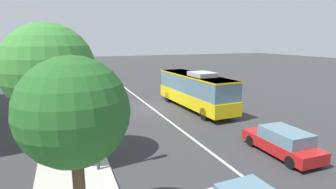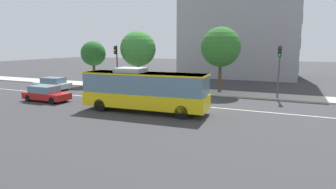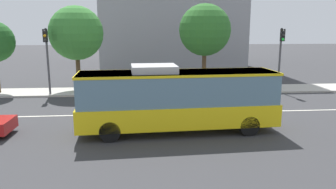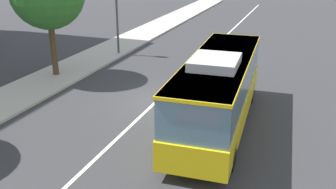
{
  "view_description": "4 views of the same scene",
  "coord_description": "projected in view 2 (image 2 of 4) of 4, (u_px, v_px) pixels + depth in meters",
  "views": [
    {
      "loc": [
        -22.67,
        7.3,
        6.17
      ],
      "look_at": [
        0.34,
        -1.8,
        1.04
      ],
      "focal_mm": 28.34,
      "sensor_mm": 36.0,
      "label": 1
    },
    {
      "loc": [
        8.5,
        -22.76,
        5.2
      ],
      "look_at": [
        -0.88,
        -0.95,
        1.02
      ],
      "focal_mm": 29.86,
      "sensor_mm": 36.0,
      "label": 2
    },
    {
      "loc": [
        -3.59,
        -19.66,
        5.31
      ],
      "look_at": [
        -2.08,
        -1.86,
        1.6
      ],
      "focal_mm": 35.04,
      "sensor_mm": 36.0,
      "label": 3
    },
    {
      "loc": [
        -16.97,
        -6.9,
        7.43
      ],
      "look_at": [
        -1.82,
        -1.31,
        1.22
      ],
      "focal_mm": 41.01,
      "sensor_mm": 36.0,
      "label": 4
    }
  ],
  "objects": [
    {
      "name": "sedan_silver",
      "position": [
        52.0,
        84.0,
        33.2
      ],
      "size": [
        4.57,
        1.99,
        1.46
      ],
      "rotation": [
        0.0,
        0.0,
        3.18
      ],
      "color": "#B7BABF",
      "rests_on": "ground_plane"
    },
    {
      "name": "lane_centre_line",
      "position": [
        181.0,
        105.0,
        24.8
      ],
      "size": [
        76.0,
        0.16,
        0.01
      ],
      "primitive_type": "cube",
      "color": "silver",
      "rests_on": "ground_plane"
    },
    {
      "name": "transit_bus",
      "position": [
        144.0,
        89.0,
        21.91
      ],
      "size": [
        10.12,
        3.03,
        3.46
      ],
      "rotation": [
        0.0,
        0.0,
        0.05
      ],
      "color": "yellow",
      "rests_on": "ground_plane"
    },
    {
      "name": "street_tree_kerbside_centre",
      "position": [
        138.0,
        49.0,
        34.57
      ],
      "size": [
        4.4,
        4.4,
        7.0
      ],
      "color": "#4C3823",
      "rests_on": "ground_plane"
    },
    {
      "name": "traffic_light_near_corner",
      "position": [
        116.0,
        59.0,
        33.71
      ],
      "size": [
        0.34,
        0.62,
        5.2
      ],
      "rotation": [
        0.0,
        0.0,
        -1.5
      ],
      "color": "#47474C",
      "rests_on": "ground_plane"
    },
    {
      "name": "sedan_red",
      "position": [
        46.0,
        94.0,
        26.33
      ],
      "size": [
        4.51,
        1.85,
        1.46
      ],
      "rotation": [
        0.0,
        0.0,
        -0.01
      ],
      "color": "#B21919",
      "rests_on": "ground_plane"
    },
    {
      "name": "street_tree_kerbside_left",
      "position": [
        221.0,
        47.0,
        29.89
      ],
      "size": [
        4.26,
        4.26,
        7.18
      ],
      "color": "#4C3823",
      "rests_on": "ground_plane"
    },
    {
      "name": "office_block_background",
      "position": [
        242.0,
        5.0,
        46.86
      ],
      "size": [
        18.5,
        13.53,
        23.8
      ],
      "rotation": [
        0.0,
        0.0,
        -0.01
      ],
      "color": "#939399",
      "rests_on": "ground_plane"
    },
    {
      "name": "traffic_light_mid_block",
      "position": [
        279.0,
        63.0,
        26.58
      ],
      "size": [
        0.34,
        0.62,
        5.2
      ],
      "rotation": [
        0.0,
        0.0,
        -1.65
      ],
      "color": "#47474C",
      "rests_on": "ground_plane"
    },
    {
      "name": "sidewalk_kerb",
      "position": [
        204.0,
        92.0,
        31.3
      ],
      "size": [
        80.0,
        3.3,
        0.14
      ],
      "primitive_type": "cube",
      "color": "#B2ADA3",
      "rests_on": "ground_plane"
    },
    {
      "name": "ground_plane",
      "position": [
        181.0,
        105.0,
        24.8
      ],
      "size": [
        160.0,
        160.0,
        0.0
      ],
      "primitive_type": "plane",
      "color": "#333335"
    },
    {
      "name": "street_tree_kerbside_right",
      "position": [
        93.0,
        54.0,
        36.34
      ],
      "size": [
        3.2,
        3.2,
        5.77
      ],
      "color": "#4C3823",
      "rests_on": "ground_plane"
    }
  ]
}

